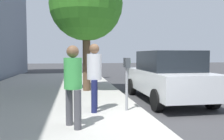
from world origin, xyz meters
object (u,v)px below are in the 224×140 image
(pedestrian_at_meter, at_px, (94,71))
(traffic_signal, at_px, (90,40))
(parked_sedan_near, at_px, (167,76))
(parking_meter, at_px, (127,73))
(pedestrian_bystander, at_px, (73,80))
(street_tree, at_px, (86,5))

(pedestrian_at_meter, distance_m, traffic_signal, 9.16)
(pedestrian_at_meter, height_order, parked_sedan_near, pedestrian_at_meter)
(parking_meter, bearing_deg, pedestrian_at_meter, 83.90)
(pedestrian_bystander, bearing_deg, pedestrian_at_meter, 39.51)
(parking_meter, bearing_deg, traffic_signal, 2.01)
(pedestrian_at_meter, xyz_separation_m, traffic_signal, (9.04, -0.53, 1.37))
(parked_sedan_near, bearing_deg, parking_meter, 132.56)
(parked_sedan_near, distance_m, street_tree, 4.35)
(parked_sedan_near, relative_size, traffic_signal, 1.22)
(pedestrian_at_meter, distance_m, street_tree, 4.34)
(parked_sedan_near, height_order, street_tree, street_tree)
(pedestrian_bystander, xyz_separation_m, traffic_signal, (10.35, -1.09, 1.45))
(pedestrian_bystander, bearing_deg, parked_sedan_near, 14.29)
(pedestrian_at_meter, xyz_separation_m, street_tree, (3.55, 0.00, 2.49))
(pedestrian_at_meter, relative_size, pedestrian_bystander, 1.06)
(pedestrian_at_meter, relative_size, parked_sedan_near, 0.40)
(street_tree, bearing_deg, pedestrian_at_meter, -179.96)
(pedestrian_at_meter, height_order, pedestrian_bystander, pedestrian_at_meter)
(pedestrian_at_meter, bearing_deg, street_tree, 98.36)
(parking_meter, relative_size, street_tree, 0.28)
(parking_meter, relative_size, traffic_signal, 0.39)
(parking_meter, height_order, pedestrian_bystander, pedestrian_bystander)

